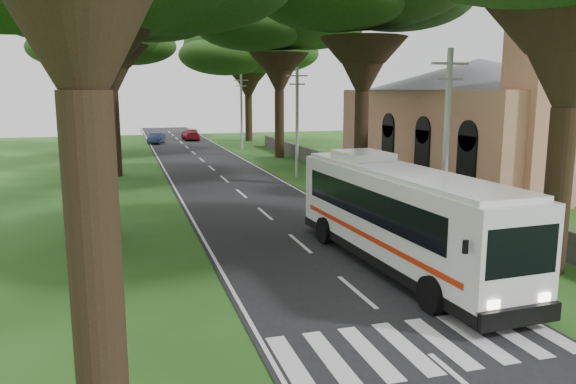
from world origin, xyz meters
The scene contains 16 objects.
ground centered at (0.00, 0.00, 0.00)m, with size 140.00×140.00×0.00m, color #214914.
road centered at (0.00, 25.00, 0.01)m, with size 8.00×120.00×0.04m, color black.
crosswalk centered at (0.00, -2.00, 0.00)m, with size 8.00×3.00×0.01m, color silver.
property_wall centered at (9.00, 24.00, 0.60)m, with size 0.35×50.00×1.20m, color #383533.
church centered at (17.86, 21.55, 4.91)m, with size 14.00×24.00×11.60m.
pole_near centered at (5.50, 6.00, 4.18)m, with size 1.60×0.24×8.00m.
pole_mid centered at (5.50, 26.00, 4.18)m, with size 1.60×0.24×8.00m.
pole_far centered at (5.50, 46.00, 4.18)m, with size 1.60×0.24×8.00m.
tree_l_midb centered at (-7.50, 30.00, 12.59)m, with size 14.04×14.04×15.73m.
tree_l_far centered at (-8.50, 48.00, 11.35)m, with size 12.81×12.81×14.26m.
tree_r_midb centered at (7.50, 38.00, 12.95)m, with size 14.65×14.65×16.20m.
tree_r_far centered at (8.50, 56.00, 11.48)m, with size 15.88×15.88×14.93m.
coach_bus centered at (2.48, 4.03, 1.95)m, with size 3.32×12.39×3.62m.
distant_car_b centered at (-3.00, 55.52, 0.67)m, with size 1.36×3.90×1.29m, color navy.
distant_car_c centered at (1.53, 59.20, 0.74)m, with size 2.00×4.92×1.43m, color maroon.
pedestrian centered at (-8.14, 11.86, 0.85)m, with size 0.62×0.40×1.69m, color black.
Camera 1 is at (-6.95, -13.74, 6.38)m, focal length 35.00 mm.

